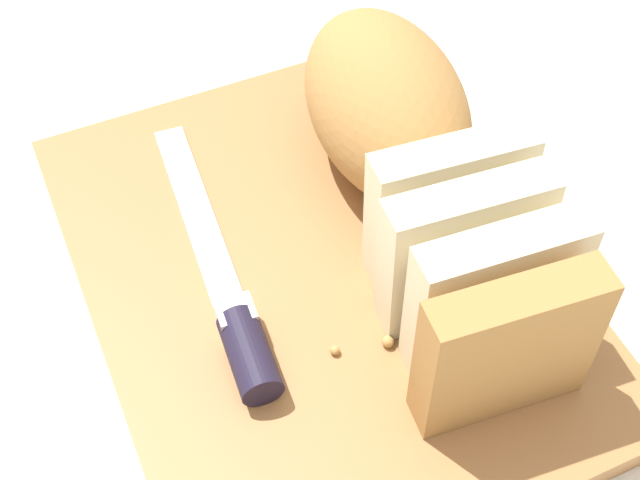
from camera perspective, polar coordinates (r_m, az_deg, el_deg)
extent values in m
plane|color=silver|center=(0.59, 0.00, -3.05)|extent=(3.00, 3.00, 0.00)
cube|color=#9E6B3D|center=(0.58, 0.00, -2.47)|extent=(0.39, 0.30, 0.02)
ellipsoid|color=#A8753D|center=(0.60, 4.29, 8.76)|extent=(0.18, 0.11, 0.10)
cube|color=beige|center=(0.54, 8.28, 2.08)|extent=(0.04, 0.10, 0.10)
cube|color=beige|center=(0.52, 9.28, -0.75)|extent=(0.04, 0.10, 0.10)
cube|color=beige|center=(0.51, 11.23, -3.55)|extent=(0.03, 0.10, 0.10)
cube|color=#A8753D|center=(0.49, 12.05, -6.91)|extent=(0.03, 0.10, 0.10)
cube|color=silver|center=(0.60, -7.79, 1.25)|extent=(0.18, 0.03, 0.00)
cylinder|color=black|center=(0.52, -4.58, -7.44)|extent=(0.06, 0.03, 0.03)
cube|color=silver|center=(0.54, -5.43, -5.12)|extent=(0.02, 0.02, 0.02)
sphere|color=tan|center=(0.60, 4.14, 1.96)|extent=(0.01, 0.01, 0.01)
sphere|color=tan|center=(0.54, 4.43, -6.58)|extent=(0.01, 0.01, 0.01)
sphere|color=tan|center=(0.53, 0.97, -7.17)|extent=(0.01, 0.01, 0.01)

